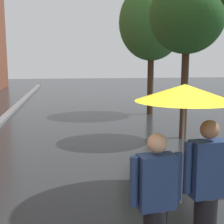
% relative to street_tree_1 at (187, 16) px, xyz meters
% --- Properties ---
extents(kerb_strip, '(0.30, 36.00, 0.12)m').
position_rel_street_tree_1_xyz_m(kerb_strip, '(-6.07, 3.36, -3.59)').
color(kerb_strip, slate).
rests_on(kerb_strip, ground).
extents(street_tree_1, '(2.21, 2.21, 4.79)m').
position_rel_street_tree_1_xyz_m(street_tree_1, '(0.00, 0.00, 0.00)').
color(street_tree_1, '#473323').
rests_on(street_tree_1, ground).
extents(street_tree_2, '(2.81, 2.81, 5.62)m').
position_rel_street_tree_1_xyz_m(street_tree_2, '(0.16, 4.42, 0.32)').
color(street_tree_2, '#473323').
rests_on(street_tree_2, ground).
extents(couple_under_umbrella, '(1.20, 1.06, 2.12)m').
position_rel_street_tree_1_xyz_m(couple_under_umbrella, '(-2.31, -5.90, -2.28)').
color(couple_under_umbrella, black).
rests_on(couple_under_umbrella, ground).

